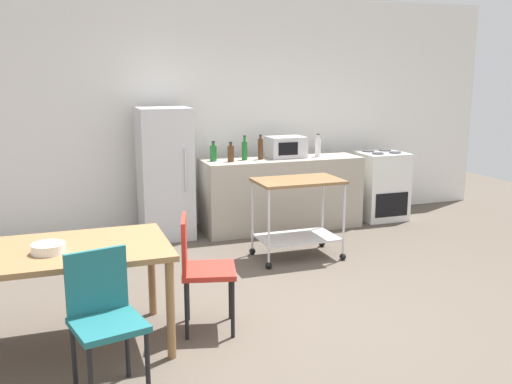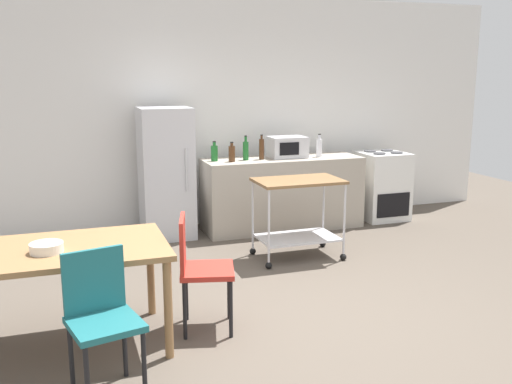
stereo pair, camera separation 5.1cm
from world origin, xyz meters
TOP-DOWN VIEW (x-y plane):
  - ground_plane at (0.00, 0.00)m, footprint 12.00×12.00m
  - back_wall at (0.00, 3.20)m, footprint 8.40×0.12m
  - kitchen_counter at (0.90, 2.60)m, footprint 2.00×0.64m
  - dining_table at (-1.78, 0.09)m, footprint 1.50×0.90m
  - chair_teal at (-1.55, -0.60)m, footprint 0.48×0.48m
  - chair_red at (-0.79, 0.07)m, footprint 0.49×0.49m
  - stove_oven at (2.35, 2.62)m, footprint 0.60×0.61m
  - refrigerator at (-0.55, 2.70)m, footprint 0.60×0.63m
  - kitchen_cart at (0.61, 1.43)m, footprint 0.91×0.57m
  - bottle_soy_sauce at (0.03, 2.64)m, footprint 0.08×0.08m
  - bottle_soda at (0.21, 2.52)m, footprint 0.08×0.08m
  - bottle_sparkling_water at (0.41, 2.59)m, footprint 0.07×0.07m
  - bottle_vinegar at (0.61, 2.58)m, footprint 0.06×0.06m
  - microwave at (0.98, 2.64)m, footprint 0.46×0.35m
  - bottle_sesame_oil at (1.38, 2.55)m, footprint 0.07×0.07m
  - fruit_bowl at (-1.85, 0.00)m, footprint 0.22×0.22m

SIDE VIEW (x-z plane):
  - ground_plane at x=0.00m, z-range 0.00..0.00m
  - kitchen_counter at x=0.90m, z-range 0.00..0.90m
  - stove_oven at x=2.35m, z-range -0.01..0.91m
  - chair_teal at x=-1.55m, z-range 0.07..0.96m
  - chair_red at x=-0.79m, z-range 0.07..0.96m
  - kitchen_cart at x=0.61m, z-range 0.15..1.00m
  - dining_table at x=-1.78m, z-range 0.30..1.05m
  - refrigerator at x=-0.55m, z-range 0.00..1.55m
  - fruit_bowl at x=-1.85m, z-range 0.75..0.82m
  - bottle_soy_sauce at x=0.03m, z-range 0.88..1.12m
  - bottle_soda at x=0.21m, z-range 0.88..1.12m
  - bottle_sesame_oil at x=1.38m, z-range 0.88..1.17m
  - bottle_sparkling_water at x=0.41m, z-range 0.87..1.17m
  - microwave at x=0.98m, z-range 0.90..1.16m
  - bottle_vinegar at x=0.61m, z-range 0.88..1.18m
  - back_wall at x=0.00m, z-range 0.00..2.90m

